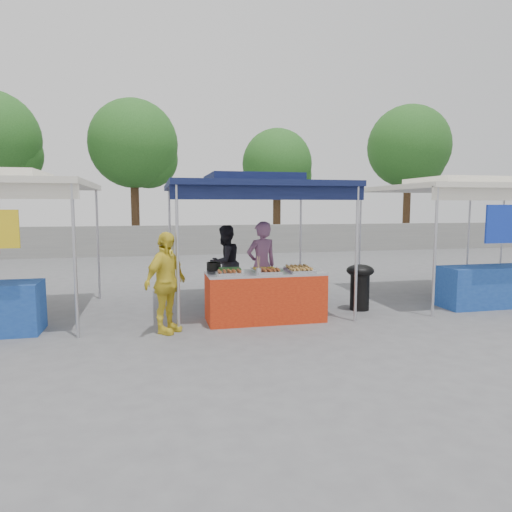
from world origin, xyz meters
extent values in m
plane|color=#5C5C5E|center=(0.00, 0.00, 0.00)|extent=(80.00, 80.00, 0.00)
cube|color=gray|center=(0.00, 11.00, 0.60)|extent=(40.00, 0.25, 1.20)
cylinder|color=silver|center=(-1.50, -0.50, 1.15)|extent=(0.05, 0.05, 2.30)
cylinder|color=silver|center=(1.50, -0.50, 1.15)|extent=(0.05, 0.05, 2.30)
cylinder|color=silver|center=(-1.50, 2.50, 1.15)|extent=(0.05, 0.05, 2.30)
cylinder|color=silver|center=(1.50, 2.50, 1.15)|extent=(0.05, 0.05, 2.30)
cube|color=#101842|center=(0.00, 1.00, 2.35)|extent=(3.20, 3.20, 0.10)
cube|color=#101842|center=(0.00, 1.00, 2.48)|extent=(1.65, 1.65, 0.18)
cube|color=#101842|center=(0.00, -0.50, 2.20)|extent=(3.20, 0.04, 0.25)
cylinder|color=silver|center=(-3.00, -0.50, 1.15)|extent=(0.05, 0.05, 2.30)
cylinder|color=silver|center=(-3.00, 2.50, 1.15)|extent=(0.05, 0.05, 2.30)
cube|color=yellow|center=(-3.95, -0.52, 1.65)|extent=(0.45, 0.04, 0.55)
cylinder|color=silver|center=(3.00, -0.50, 1.15)|extent=(0.05, 0.05, 2.30)
cylinder|color=silver|center=(3.00, 2.50, 1.15)|extent=(0.05, 0.05, 2.30)
cylinder|color=silver|center=(6.00, 2.50, 1.15)|extent=(0.05, 0.05, 2.30)
cube|color=silver|center=(4.50, 1.00, 2.35)|extent=(3.20, 3.20, 0.10)
cube|color=silver|center=(4.50, 1.00, 2.48)|extent=(1.65, 1.65, 0.18)
cube|color=silver|center=(4.50, -0.50, 2.20)|extent=(3.20, 0.04, 0.25)
cube|color=#204BA6|center=(4.50, 0.00, 0.40)|extent=(1.80, 0.70, 0.80)
cube|color=#1432B3|center=(4.50, -0.52, 1.65)|extent=(1.00, 0.04, 0.70)
cylinder|color=silver|center=(7.00, 2.50, 1.15)|extent=(0.05, 0.05, 2.30)
sphere|color=#286020|center=(-7.58, 13.41, 4.11)|extent=(2.66, 2.66, 2.66)
cylinder|color=#422C19|center=(-2.58, 13.31, 2.10)|extent=(0.36, 0.36, 4.20)
sphere|color=#286020|center=(-2.58, 13.31, 4.68)|extent=(3.84, 3.84, 3.84)
sphere|color=#286020|center=(-1.98, 13.51, 4.08)|extent=(2.64, 2.64, 2.64)
cylinder|color=#422C19|center=(3.84, 13.05, 1.76)|extent=(0.36, 0.36, 3.52)
sphere|color=#286020|center=(3.84, 13.05, 3.92)|extent=(3.22, 3.22, 3.22)
sphere|color=#286020|center=(4.44, 13.25, 3.42)|extent=(2.21, 2.21, 2.21)
cylinder|color=#422C19|center=(10.58, 13.06, 2.20)|extent=(0.36, 0.36, 4.40)
sphere|color=#286020|center=(10.58, 13.06, 4.90)|extent=(4.02, 4.02, 4.02)
sphere|color=#286020|center=(11.18, 13.26, 4.27)|extent=(2.77, 2.77, 2.77)
cube|color=red|center=(0.00, -0.10, 0.40)|extent=(2.00, 0.80, 0.81)
cube|color=silver|center=(0.00, -0.10, 0.83)|extent=(2.00, 0.80, 0.04)
cube|color=silver|center=(-0.66, -0.34, 0.88)|extent=(0.42, 0.30, 0.05)
cube|color=brown|center=(-0.66, -0.34, 0.91)|extent=(0.35, 0.25, 0.02)
cube|color=silver|center=(0.00, -0.34, 0.88)|extent=(0.42, 0.30, 0.05)
cube|color=brown|center=(0.00, -0.34, 0.91)|extent=(0.35, 0.25, 0.02)
cube|color=silver|center=(0.58, -0.34, 0.88)|extent=(0.42, 0.30, 0.05)
cube|color=#B3823D|center=(0.58, -0.34, 0.91)|extent=(0.35, 0.25, 0.02)
cube|color=silver|center=(-0.59, -0.01, 0.88)|extent=(0.42, 0.30, 0.05)
cube|color=#26591E|center=(-0.59, -0.01, 0.91)|extent=(0.35, 0.25, 0.02)
cube|color=silver|center=(0.00, -0.02, 0.88)|extent=(0.42, 0.30, 0.05)
cube|color=gold|center=(0.00, -0.02, 0.91)|extent=(0.35, 0.25, 0.02)
cube|color=silver|center=(0.61, 0.00, 0.88)|extent=(0.42, 0.30, 0.05)
cube|color=#B3823D|center=(0.61, 0.00, 0.91)|extent=(0.35, 0.25, 0.02)
cylinder|color=black|center=(-0.84, 0.27, 0.92)|extent=(0.25, 0.25, 0.15)
cylinder|color=silver|center=(-0.19, -0.41, 0.91)|extent=(0.09, 0.09, 0.11)
cylinder|color=black|center=(1.96, 0.30, 0.35)|extent=(0.36, 0.36, 0.70)
ellipsoid|color=black|center=(1.96, 0.30, 0.76)|extent=(0.52, 0.52, 0.24)
cube|color=#1432A6|center=(-0.46, 0.49, 0.16)|extent=(0.54, 0.37, 0.32)
cube|color=#1432A6|center=(0.18, 0.59, 0.17)|extent=(0.56, 0.39, 0.34)
cube|color=#1432A6|center=(0.18, 0.59, 0.49)|extent=(0.52, 0.36, 0.31)
imported|color=#8D597F|center=(0.14, 0.75, 0.84)|extent=(0.70, 0.55, 1.69)
imported|color=black|center=(-0.39, 1.84, 0.79)|extent=(0.97, 0.93, 1.58)
imported|color=yellow|center=(-1.69, -0.50, 0.79)|extent=(0.89, 0.96, 1.58)
camera|label=1|loc=(-1.87, -7.62, 1.97)|focal=32.00mm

